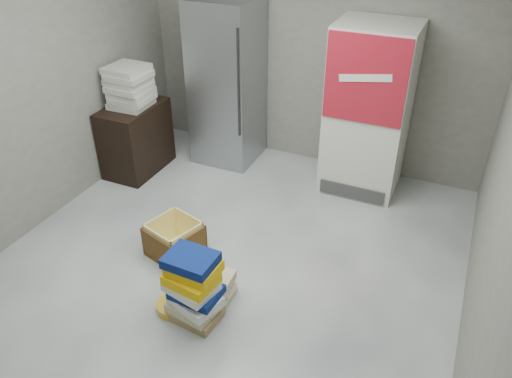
{
  "coord_description": "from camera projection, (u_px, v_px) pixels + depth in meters",
  "views": [
    {
      "loc": [
        1.66,
        -2.75,
        3.01
      ],
      "look_at": [
        0.11,
        0.7,
        0.59
      ],
      "focal_mm": 35.0,
      "sensor_mm": 36.0,
      "label": 1
    }
  ],
  "objects": [
    {
      "name": "phonebook_stack_main",
      "position": [
        194.0,
        288.0,
        3.82
      ],
      "size": [
        0.45,
        0.38,
        0.62
      ],
      "rotation": [
        0.0,
        0.0,
        -0.16
      ],
      "color": "#957950",
      "rests_on": "ground"
    },
    {
      "name": "coke_cooler",
      "position": [
        368.0,
        110.0,
        5.19
      ],
      "size": [
        0.8,
        0.73,
        1.8
      ],
      "color": "silver",
      "rests_on": "ground"
    },
    {
      "name": "wood_shelf",
      "position": [
        136.0,
        138.0,
        5.76
      ],
      "size": [
        0.5,
        0.8,
        0.8
      ],
      "primitive_type": "cube",
      "color": "black",
      "rests_on": "ground"
    },
    {
      "name": "bucket_lid",
      "position": [
        173.0,
        306.0,
        4.04
      ],
      "size": [
        0.31,
        0.31,
        0.07
      ],
      "primitive_type": "cylinder",
      "rotation": [
        0.0,
        0.0,
        0.14
      ],
      "color": "gold",
      "rests_on": "ground"
    },
    {
      "name": "cardboard_box",
      "position": [
        175.0,
        241.0,
        4.58
      ],
      "size": [
        0.52,
        0.52,
        0.34
      ],
      "rotation": [
        0.0,
        0.0,
        -0.29
      ],
      "color": "yellow",
      "rests_on": "ground"
    },
    {
      "name": "phonebook_stack_side",
      "position": [
        210.0,
        286.0,
        4.11
      ],
      "size": [
        0.42,
        0.36,
        0.24
      ],
      "rotation": [
        0.0,
        0.0,
        0.12
      ],
      "color": "#C5B78D",
      "rests_on": "ground"
    },
    {
      "name": "ground",
      "position": [
        212.0,
        284.0,
        4.3
      ],
      "size": [
        5.0,
        5.0,
        0.0
      ],
      "primitive_type": "plane",
      "color": "silver",
      "rests_on": "ground"
    },
    {
      "name": "supply_box_stack",
      "position": [
        130.0,
        87.0,
        5.43
      ],
      "size": [
        0.45,
        0.43,
        0.45
      ],
      "color": "beige",
      "rests_on": "wood_shelf"
    },
    {
      "name": "steel_fridge",
      "position": [
        227.0,
        83.0,
        5.74
      ],
      "size": [
        0.7,
        0.72,
        1.9
      ],
      "color": "#97999E",
      "rests_on": "ground"
    },
    {
      "name": "room_shell",
      "position": [
        199.0,
        85.0,
        3.34
      ],
      "size": [
        4.04,
        5.04,
        2.82
      ],
      "color": "gray",
      "rests_on": "ground"
    }
  ]
}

